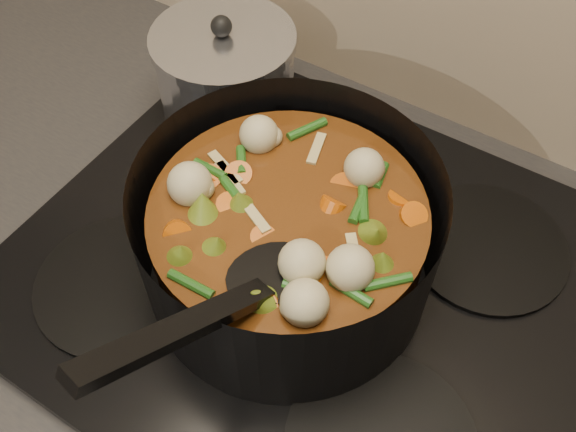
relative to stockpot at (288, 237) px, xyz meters
The scene contains 4 objects.
counter 0.54m from the stockpot, 58.87° to the left, with size 2.64×0.64×0.91m.
stovetop 0.08m from the stockpot, 58.87° to the left, with size 0.62×0.54×0.03m.
stockpot is the anchor object (origin of this frame).
saucepan 0.27m from the stockpot, 139.13° to the left, with size 0.18×0.18×0.15m.
Camera 1 is at (0.19, 1.59, 1.53)m, focal length 40.00 mm.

